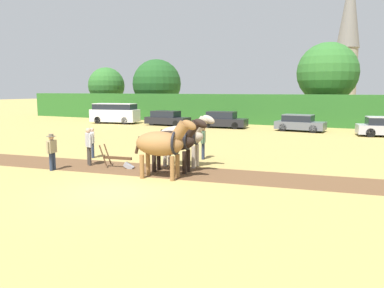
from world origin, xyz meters
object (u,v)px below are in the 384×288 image
(tree_left, at_px, (157,84))
(parked_car_center, at_px, (300,123))
(tree_far_left, at_px, (106,86))
(draft_horse_lead_right, at_px, (174,141))
(parked_van, at_px, (115,113))
(church_spire, at_px, (348,37))
(draft_horse_trail_left, at_px, (183,136))
(plow, at_px, (120,161))
(parked_car_left, at_px, (167,118))
(farmer_beside_team, at_px, (203,140))
(tree_center_left, at_px, (327,73))
(parked_car_center_left, at_px, (223,120))
(draft_horse_lead_left, at_px, (162,144))
(farmer_at_plow, at_px, (89,143))
(farmer_onlooker_right, at_px, (92,141))
(farmer_onlooker_left, at_px, (52,150))

(tree_left, xyz_separation_m, parked_car_center, (21.15, -11.47, -3.64))
(tree_far_left, xyz_separation_m, draft_horse_lead_right, (27.67, -29.95, -2.78))
(tree_far_left, bearing_deg, parked_van, -48.28)
(church_spire, height_order, draft_horse_trail_left, church_spire)
(plow, height_order, parked_car_left, parked_car_left)
(farmer_beside_team, bearing_deg, draft_horse_trail_left, -109.98)
(tree_center_left, xyz_separation_m, church_spire, (0.32, 20.99, 6.20))
(church_spire, distance_m, parked_car_center_left, 33.43)
(farmer_beside_team, bearing_deg, draft_horse_lead_left, -104.92)
(farmer_at_plow, bearing_deg, tree_left, 62.65)
(parked_car_center_left, height_order, parked_car_center, parked_car_center_left)
(tree_left, distance_m, parked_car_center_left, 18.67)
(draft_horse_lead_left, height_order, parked_car_center_left, draft_horse_lead_left)
(farmer_onlooker_right, distance_m, parked_van, 20.48)
(tree_far_left, distance_m, parked_car_left, 20.58)
(parked_van, bearing_deg, draft_horse_lead_left, -58.76)
(farmer_at_plow, distance_m, parked_car_center, 20.15)
(draft_horse_trail_left, distance_m, parked_car_left, 20.32)
(draft_horse_lead_left, xyz_separation_m, parked_car_center_left, (-5.27, 19.88, -0.66))
(draft_horse_lead_right, distance_m, farmer_onlooker_left, 5.32)
(farmer_onlooker_left, distance_m, parked_car_left, 21.34)
(tree_far_left, height_order, parked_car_left, tree_far_left)
(tree_center_left, relative_size, farmer_onlooker_right, 5.40)
(parked_van, distance_m, parked_car_left, 6.08)
(farmer_at_plow, bearing_deg, church_spire, 28.08)
(draft_horse_lead_right, xyz_separation_m, farmer_at_plow, (-4.22, -0.47, -0.32))
(farmer_at_plow, bearing_deg, farmer_beside_team, -11.08)
(draft_horse_lead_left, xyz_separation_m, farmer_onlooker_right, (-5.56, 2.36, -0.49))
(draft_horse_lead_right, height_order, parked_car_left, draft_horse_lead_right)
(farmer_beside_team, relative_size, parked_car_left, 0.39)
(farmer_at_plow, bearing_deg, tree_center_left, 22.76)
(farmer_onlooker_right, xyz_separation_m, parked_car_left, (-5.56, 17.29, -0.20))
(farmer_onlooker_right, xyz_separation_m, parked_van, (-11.61, 16.86, 0.19))
(farmer_beside_team, xyz_separation_m, parked_van, (-16.89, 14.72, 0.08))
(tree_center_left, height_order, draft_horse_lead_right, tree_center_left)
(farmer_onlooker_left, xyz_separation_m, parked_car_left, (-6.06, 20.46, -0.22))
(tree_far_left, relative_size, draft_horse_lead_right, 2.41)
(parked_car_center, bearing_deg, church_spire, 91.56)
(farmer_onlooker_left, height_order, parked_car_left, farmer_onlooker_left)
(plow, xyz_separation_m, farmer_onlooker_left, (-2.36, -1.68, 0.59))
(draft_horse_trail_left, bearing_deg, parked_car_center, 75.54)
(draft_horse_lead_right, distance_m, farmer_beside_team, 3.30)
(farmer_beside_team, bearing_deg, church_spire, 67.47)
(tree_left, xyz_separation_m, parked_van, (2.31, -12.22, -3.24))
(church_spire, relative_size, farmer_beside_team, 12.84)
(draft_horse_trail_left, relative_size, farmer_at_plow, 1.60)
(farmer_at_plow, xyz_separation_m, parked_car_center_left, (-0.88, 19.13, -0.30))
(tree_far_left, bearing_deg, draft_horse_lead_left, -48.24)
(draft_horse_lead_right, xyz_separation_m, plow, (-2.54, -0.35, -1.02))
(parked_car_center_left, bearing_deg, farmer_onlooker_right, -95.17)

